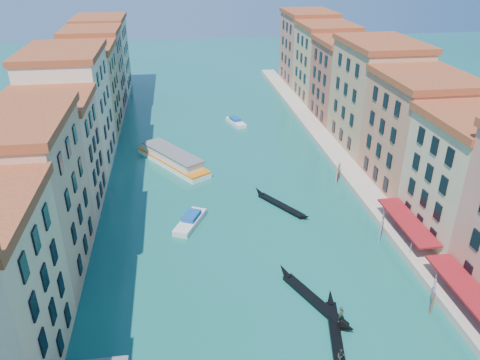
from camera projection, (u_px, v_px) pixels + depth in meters
name	position (u px, v px, depth m)	size (l,w,h in m)	color
left_bank_palazzos	(64.00, 127.00, 76.49)	(12.80, 128.40, 21.00)	#C8B489
right_bank_palazzos	(388.00, 111.00, 83.84)	(12.80, 128.40, 21.00)	#97442D
quay	(340.00, 160.00, 86.96)	(4.00, 140.00, 1.00)	#B0A48E
restaurant_awnings	(478.00, 301.00, 48.69)	(3.20, 44.55, 3.12)	maroon
mooring_poles_right	(420.00, 282.00, 54.19)	(1.44, 54.24, 3.20)	brown
vaporetto_far	(173.00, 159.00, 85.84)	(13.30, 17.51, 2.70)	white
gondola_fore	(314.00, 299.00, 52.80)	(6.33, 12.44, 2.63)	black
gondola_right	(336.00, 334.00, 47.92)	(3.50, 12.20, 2.45)	black
gondola_far	(280.00, 204.00, 72.39)	(7.25, 10.73, 1.72)	black
motorboat_mid	(190.00, 221.00, 67.58)	(5.27, 7.58, 1.51)	silver
motorboat_far	(236.00, 122.00, 105.98)	(4.06, 7.10, 1.40)	silver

